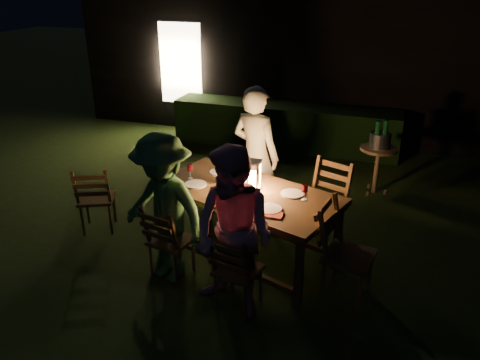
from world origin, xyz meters
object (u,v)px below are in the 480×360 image
(chair_spare, at_px, (98,209))
(person_house_side, at_px, (256,156))
(chair_far_left, at_px, (253,201))
(person_opp_left, at_px, (164,210))
(chair_near_right, at_px, (237,283))
(lantern, at_px, (253,177))
(bottle_table, at_px, (228,174))
(bottle_bucket_b, at_px, (384,136))
(chair_far_right, at_px, (321,220))
(ice_bucket, at_px, (380,140))
(person_opp_right, at_px, (234,234))
(chair_near_left, at_px, (171,252))
(bottle_bucket_a, at_px, (377,137))
(dining_table, at_px, (246,197))
(side_table, at_px, (378,153))
(chair_end, at_px, (345,270))

(chair_spare, bearing_deg, person_house_side, 1.99)
(chair_far_left, height_order, person_opp_left, person_opp_left)
(chair_near_right, xyz_separation_m, chair_far_left, (-0.39, 1.74, 0.01))
(lantern, xyz_separation_m, bottle_table, (-0.30, 0.04, -0.02))
(chair_far_left, bearing_deg, bottle_bucket_b, -118.93)
(chair_far_left, relative_size, person_opp_left, 0.58)
(chair_far_right, relative_size, person_house_side, 0.59)
(chair_near_right, xyz_separation_m, bottle_bucket_b, (1.14, 3.18, 0.61))
(ice_bucket, relative_size, bottle_bucket_b, 0.94)
(chair_far_left, relative_size, person_opp_right, 0.56)
(bottle_table, bearing_deg, chair_near_left, -122.27)
(chair_spare, xyz_separation_m, bottle_bucket_a, (3.22, 2.23, 0.60))
(chair_far_left, height_order, bottle_bucket_a, bottle_bucket_a)
(dining_table, height_order, chair_near_right, chair_near_right)
(person_house_side, xyz_separation_m, side_table, (1.46, 1.35, -0.26))
(person_opp_right, bearing_deg, chair_spare, 174.97)
(chair_end, xyz_separation_m, lantern, (-1.11, 0.41, 0.68))
(chair_spare, distance_m, bottle_table, 1.88)
(chair_end, height_order, ice_bucket, chair_end)
(bottle_bucket_a, bearing_deg, chair_near_right, -108.57)
(chair_near_left, bearing_deg, lantern, 50.98)
(chair_far_right, distance_m, person_opp_left, 1.94)
(side_table, bearing_deg, bottle_table, -124.83)
(lantern, distance_m, bottle_bucket_a, 2.49)
(chair_near_right, relative_size, person_house_side, 0.50)
(chair_near_right, bearing_deg, person_house_side, 112.56)
(chair_far_right, distance_m, person_house_side, 1.16)
(side_table, bearing_deg, ice_bucket, 180.00)
(chair_near_right, distance_m, chair_spare, 2.34)
(chair_near_left, xyz_separation_m, chair_end, (1.83, 0.21, 0.05))
(lantern, distance_m, ice_bucket, 2.55)
(chair_far_left, xyz_separation_m, bottle_bucket_b, (1.53, 1.44, 0.60))
(chair_far_right, relative_size, chair_spare, 1.13)
(chair_near_left, bearing_deg, bottle_bucket_a, 66.21)
(person_opp_right, xyz_separation_m, lantern, (-0.11, 0.95, 0.16))
(chair_end, height_order, side_table, chair_end)
(bottle_bucket_a, bearing_deg, person_opp_left, -123.73)
(chair_end, bearing_deg, chair_far_left, -122.64)
(person_house_side, xyz_separation_m, bottle_bucket_a, (1.41, 1.31, -0.02))
(chair_near_right, xyz_separation_m, chair_spare, (-2.18, 0.86, 0.01))
(chair_far_left, height_order, bottle_table, bottle_table)
(bottle_bucket_a, bearing_deg, chair_far_right, -105.93)
(chair_end, bearing_deg, chair_spare, -86.82)
(chair_spare, relative_size, bottle_bucket_a, 2.95)
(lantern, bearing_deg, chair_near_right, -81.69)
(chair_far_left, bearing_deg, dining_table, 120.30)
(person_house_side, xyz_separation_m, ice_bucket, (1.46, 1.35, -0.07))
(person_opp_left, relative_size, lantern, 4.67)
(dining_table, distance_m, chair_far_left, 1.01)
(person_opp_right, relative_size, lantern, 4.82)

